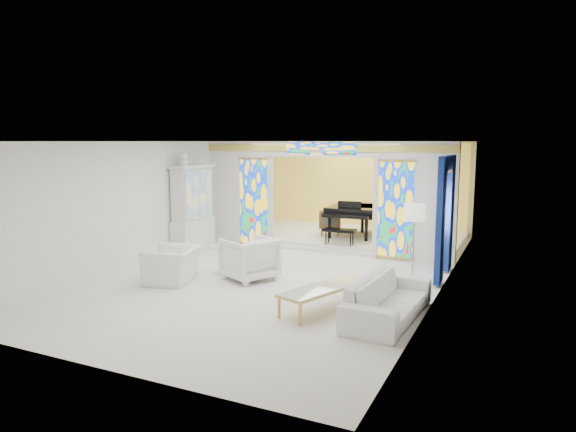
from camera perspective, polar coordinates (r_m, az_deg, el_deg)
The scene contains 24 objects.
floor at distance 12.26m, azimuth 0.32°, elevation -5.87°, with size 12.00×12.00×0.00m, color white.
ceiling at distance 11.89m, azimuth 0.33°, elevation 8.29°, with size 7.00×12.00×0.02m, color white.
wall_back at distance 17.59m, azimuth 8.55°, elevation 3.30°, with size 7.00×0.02×3.00m, color silver.
wall_front at distance 7.08m, azimuth -20.54°, elevation -4.48°, with size 7.00×0.02×3.00m, color silver.
wall_left at distance 13.81m, azimuth -12.99°, elevation 1.84°, with size 0.02×12.00×3.00m, color silver.
wall_right at distance 11.00m, azimuth 17.11°, elevation 0.08°, with size 0.02×12.00×3.00m, color silver.
partition_wall at distance 13.79m, azimuth 3.80°, elevation 2.67°, with size 7.00×0.22×3.00m.
stained_glass_left at distance 14.60m, azimuth -3.81°, elevation 1.58°, with size 0.90×0.04×2.40m, color gold.
stained_glass_right at distance 13.14m, azimuth 11.89°, elevation 0.67°, with size 0.90×0.04×2.40m, color gold.
stained_glass_transom at distance 13.63m, azimuth 3.68°, elevation 7.51°, with size 2.00×0.04×0.34m, color gold.
alcove_platform at distance 15.98m, azimuth 6.49°, elevation -2.26°, with size 6.80×3.80×0.18m, color white.
gold_curtain_back at distance 17.47m, azimuth 8.44°, elevation 3.27°, with size 6.70×0.10×2.90m, color #FFDF58.
chandelier at distance 15.56m, azimuth 7.22°, elevation 6.56°, with size 0.48×0.48×0.30m, color #B89740.
blue_drapes at distance 11.69m, azimuth 17.13°, elevation 0.93°, with size 0.14×1.85×2.65m.
china_cabinet at distance 14.16m, azimuth -10.56°, elevation 0.71°, with size 0.56×1.46×2.72m.
armchair_left at distance 11.33m, azimuth -12.70°, elevation -5.33°, with size 1.15×1.00×0.74m, color white.
armchair_right at distance 11.25m, azimuth -4.31°, elevation -4.74°, with size 1.00×1.03×0.94m, color white.
sofa at distance 9.01m, azimuth 11.07°, elevation -8.98°, with size 2.39×0.93×0.70m, color white.
side_table at distance 11.83m, azimuth -7.42°, elevation -4.38°, with size 0.68×0.68×0.64m.
vase at distance 11.76m, azimuth -7.45°, elevation -2.82°, with size 0.20×0.20×0.20m, color silver.
coffee_table at distance 9.29m, azimuth 4.14°, elevation -8.00°, with size 1.22×2.04×0.44m.
floor_lamp at distance 10.72m, azimuth 13.86°, elevation -0.04°, with size 0.56×0.56×1.75m.
grand_piano at distance 15.58m, azimuth 7.95°, elevation 0.56°, with size 1.79×2.80×1.11m.
tv_console at distance 15.54m, azimuth 4.69°, elevation -0.41°, with size 0.73×0.60×0.74m.
Camera 1 is at (4.98, -10.80, 3.00)m, focal length 32.00 mm.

